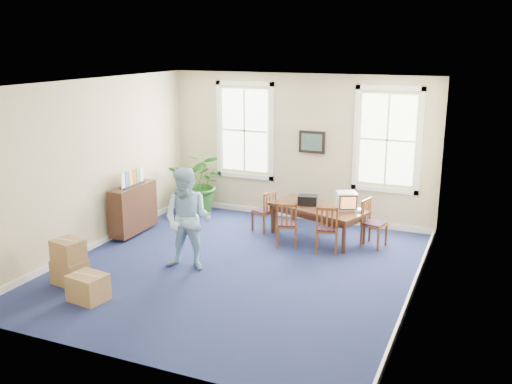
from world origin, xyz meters
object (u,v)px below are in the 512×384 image
at_px(credenza, 134,211).
at_px(chair_near_left, 287,224).
at_px(cardboard_boxes, 83,260).
at_px(potted_plant, 200,183).
at_px(crt_tv, 347,201).
at_px(conference_table, 317,222).
at_px(man, 188,219).

bearing_deg(credenza, chair_near_left, 9.54).
bearing_deg(cardboard_boxes, potted_plant, 91.59).
distance_m(crt_tv, potted_plant, 3.60).
xyz_separation_m(conference_table, cardboard_boxes, (-2.86, -3.62, 0.06)).
bearing_deg(man, cardboard_boxes, -143.63).
relative_size(conference_table, potted_plant, 1.34).
xyz_separation_m(man, credenza, (-1.96, 1.18, -0.42)).
bearing_deg(potted_plant, credenza, -107.10).
bearing_deg(credenza, conference_table, 18.54).
bearing_deg(credenza, crt_tv, 16.58).
bearing_deg(crt_tv, chair_near_left, -168.59).
xyz_separation_m(conference_table, potted_plant, (-2.98, 0.59, 0.39)).
xyz_separation_m(conference_table, crt_tv, (0.58, 0.04, 0.50)).
height_order(chair_near_left, man, man).
height_order(conference_table, chair_near_left, chair_near_left).
bearing_deg(conference_table, cardboard_boxes, -109.05).
height_order(man, cardboard_boxes, man).
relative_size(credenza, potted_plant, 0.84).
relative_size(conference_table, cardboard_boxes, 1.42).
distance_m(man, potted_plant, 3.31).
bearing_deg(crt_tv, potted_plant, 146.72).
distance_m(conference_table, credenza, 3.74).
bearing_deg(conference_table, potted_plant, -171.89).
bearing_deg(potted_plant, chair_near_left, -25.91).
bearing_deg(cardboard_boxes, credenza, 105.71).
xyz_separation_m(crt_tv, chair_near_left, (-0.98, -0.71, -0.39)).
distance_m(crt_tv, chair_near_left, 1.27).
distance_m(conference_table, man, 2.93).
bearing_deg(cardboard_boxes, man, 43.48).
bearing_deg(credenza, man, -31.66).
xyz_separation_m(crt_tv, cardboard_boxes, (-3.44, -3.67, -0.44)).
xyz_separation_m(conference_table, credenza, (-3.53, -1.23, 0.15)).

